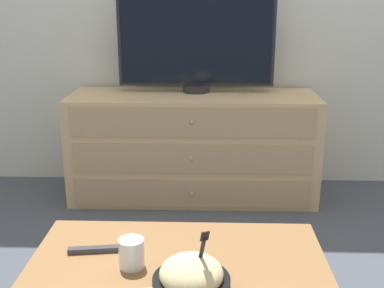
% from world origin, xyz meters
% --- Properties ---
extents(ground_plane, '(12.00, 12.00, 0.00)m').
position_xyz_m(ground_plane, '(0.00, 0.00, 0.00)').
color(ground_plane, '#474C56').
extents(dresser, '(1.50, 0.51, 0.65)m').
position_xyz_m(dresser, '(-0.14, -0.28, 0.33)').
color(dresser, tan).
rests_on(dresser, ground_plane).
extents(tv, '(0.95, 0.16, 0.59)m').
position_xyz_m(tv, '(-0.13, -0.19, 0.95)').
color(tv, '#232328').
rests_on(tv, dresser).
extents(coffee_table, '(0.96, 0.65, 0.41)m').
position_xyz_m(coffee_table, '(-0.15, -1.82, 0.36)').
color(coffee_table, olive).
rests_on(coffee_table, ground_plane).
extents(takeout_bowl, '(0.23, 0.23, 0.20)m').
position_xyz_m(takeout_bowl, '(-0.10, -1.93, 0.45)').
color(takeout_bowl, black).
rests_on(takeout_bowl, coffee_table).
extents(drink_cup, '(0.08, 0.08, 0.09)m').
position_xyz_m(drink_cup, '(-0.29, -1.81, 0.45)').
color(drink_cup, white).
rests_on(drink_cup, coffee_table).
extents(remote_control, '(0.17, 0.05, 0.02)m').
position_xyz_m(remote_control, '(-0.43, -1.73, 0.42)').
color(remote_control, '#38383D').
rests_on(remote_control, coffee_table).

